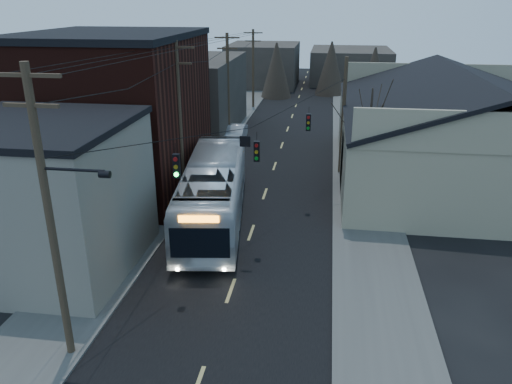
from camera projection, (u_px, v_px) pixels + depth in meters
road_surface at (280, 152)px, 42.62m from camera, size 9.00×110.00×0.02m
sidewalk_left at (206, 148)px, 43.47m from camera, size 4.00×110.00×0.12m
sidewalk_right at (357, 154)px, 41.73m from camera, size 4.00×110.00×0.12m
building_clapboard at (44, 199)px, 23.18m from camera, size 8.00×8.00×7.00m
building_brick at (115, 116)px, 32.92m from camera, size 10.00×12.00×10.00m
building_left_far at (189, 95)px, 48.16m from camera, size 9.00×14.00×7.00m
warehouse at (456, 143)px, 35.29m from camera, size 16.16×20.60×7.73m
building_far_left at (263, 65)px, 74.63m from camera, size 10.00×12.00×6.00m
building_far_right at (350, 66)px, 77.68m from camera, size 12.00×14.00×5.00m
bare_tree at (368, 146)px, 31.22m from camera, size 0.40×0.40×7.20m
utility_lines at (230, 107)px, 35.84m from camera, size 11.24×45.28×10.50m
bus at (213, 191)px, 28.66m from camera, size 4.87×13.73×3.74m
parked_car at (236, 134)px, 45.29m from camera, size 1.68×4.61×1.51m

